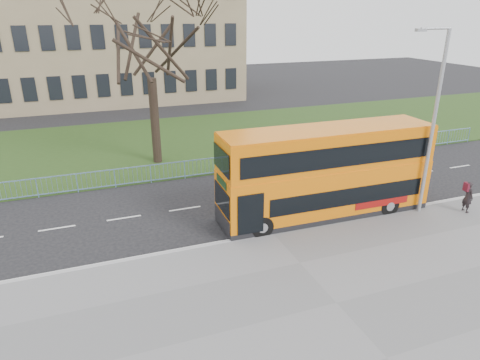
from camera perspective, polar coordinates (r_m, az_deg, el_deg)
name	(u,v)px	position (r m, az deg, el deg)	size (l,w,h in m)	color
ground	(259,220)	(20.44, 2.54, -5.41)	(120.00, 120.00, 0.00)	black
pavement	(336,304)	(15.37, 12.72, -15.86)	(80.00, 10.50, 0.12)	slate
kerb	(272,234)	(19.16, 4.35, -7.18)	(80.00, 0.20, 0.14)	#9C9C9F
grass_verge	(187,140)	(33.17, -7.09, 5.27)	(80.00, 15.40, 0.08)	#243C16
guard_railing	(217,166)	(25.93, -3.09, 1.91)	(40.00, 0.12, 1.10)	#719ACA
bare_tree	(150,61)	(27.20, -11.86, 15.30)	(8.98, 8.98, 12.82)	black
civic_building	(94,33)	(51.83, -18.91, 18.01)	(30.00, 15.00, 14.00)	#817152
yellow_bus	(326,171)	(20.47, 11.41, 1.23)	(10.27, 2.64, 4.29)	orange
pedestrian	(468,197)	(23.47, 28.10, -1.98)	(0.57, 0.37, 1.56)	black
street_lamp	(433,118)	(21.33, 24.29, 7.60)	(1.81, 0.20, 8.54)	#9C9FA5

